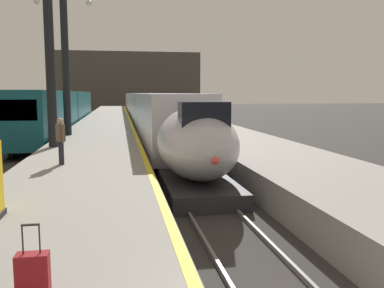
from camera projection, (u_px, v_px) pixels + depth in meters
The scene contains 14 objects.
platform_left at pixel (101, 138), 28.27m from camera, with size 4.80×110.00×1.05m, color gray.
platform_right at pixel (215, 136), 29.67m from camera, with size 4.80×110.00×1.05m, color gray.
platform_left_safety_stripe at pixel (134, 130), 28.60m from camera, with size 0.20×107.80×0.01m, color yellow.
rail_main_left at pixel (146, 140), 31.59m from camera, with size 0.08×110.00×0.12m, color slate.
rail_main_right at pixel (166, 139), 31.84m from camera, with size 0.08×110.00×0.12m, color slate.
rail_secondary_left at pixel (36, 142), 30.19m from camera, with size 0.08×110.00×0.12m, color slate.
rail_secondary_right at pixel (57, 141), 30.45m from camera, with size 0.08×110.00×0.12m, color slate.
highspeed_train_main at pixel (143, 107), 47.70m from camera, with size 2.92×74.85×3.60m.
regional_train_adjacent at pixel (62, 109), 38.93m from camera, with size 2.85×36.60×3.80m.
station_column_mid at pixel (48, 18), 19.01m from camera, with size 4.00×0.68×10.19m.
station_column_far at pixel (65, 46), 24.70m from camera, with size 4.00×0.68×8.92m.
passenger_mid_platform at pixel (61, 137), 14.79m from camera, with size 0.37×0.51×1.69m.
rolling_suitcase at pixel (33, 276), 5.11m from camera, with size 0.40×0.22×0.98m.
terminus_back_wall at pixel (130, 80), 103.66m from camera, with size 36.00×2.00×14.00m, color #4C4742.
Camera 1 is at (-2.72, -4.02, 3.63)m, focal length 38.31 mm.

